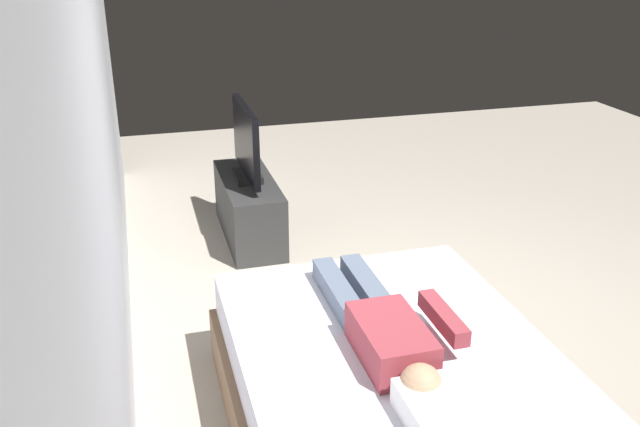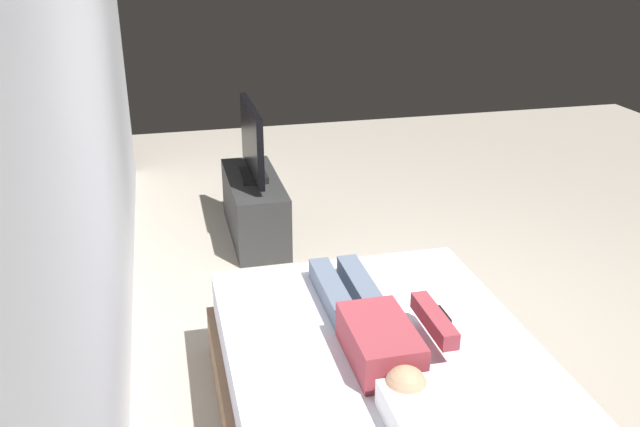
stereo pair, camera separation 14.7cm
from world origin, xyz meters
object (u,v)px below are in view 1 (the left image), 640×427
(bed, at_px, (391,393))
(person, at_px, (384,327))
(pillow, at_px, (455,421))
(tv_stand, at_px, (249,208))
(tv, at_px, (246,145))
(remote, at_px, (448,312))

(bed, relative_size, person, 1.51)
(bed, bearing_deg, pillow, 180.00)
(tv_stand, bearing_deg, pillow, -175.68)
(tv, bearing_deg, person, -175.45)
(remote, bearing_deg, bed, 116.26)
(bed, height_order, pillow, pillow)
(tv_stand, xyz_separation_m, tv, (-0.00, -0.00, 0.53))
(tv_stand, bearing_deg, bed, -174.60)
(pillow, distance_m, person, 0.66)
(bed, height_order, tv_stand, bed)
(tv_stand, relative_size, tv, 1.25)
(pillow, height_order, tv_stand, pillow)
(tv, bearing_deg, remote, -165.56)
(bed, distance_m, pillow, 0.72)
(remote, relative_size, tv_stand, 0.14)
(pillow, relative_size, tv_stand, 0.44)
(remote, xyz_separation_m, tv, (2.34, 0.60, 0.24))
(remote, bearing_deg, tv, 14.44)
(pillow, bearing_deg, person, 3.46)
(tv_stand, bearing_deg, person, -175.45)
(person, distance_m, tv_stand, 2.53)
(remote, bearing_deg, tv_stand, 14.44)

